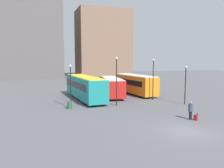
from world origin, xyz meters
TOP-DOWN VIEW (x-y plane):
  - ground_plane at (0.00, 0.00)m, footprint 160.00×160.00m
  - building_block_left at (-18.64, 59.49)m, footprint 31.66×16.83m
  - building_block_right at (11.58, 59.49)m, footprint 17.54×11.84m
  - bus_0 at (-4.42, 16.68)m, footprint 3.45×12.13m
  - bus_1 at (0.11, 17.92)m, footprint 4.03×9.49m
  - bus_2 at (4.41, 18.39)m, footprint 3.33×9.86m
  - traveler at (2.69, 2.70)m, footprint 0.48×0.48m
  - suitcase at (2.99, 2.27)m, footprint 0.24×0.41m
  - lamp_post_0 at (4.50, 12.83)m, footprint 0.28×0.28m
  - lamp_post_1 at (-7.19, 11.40)m, footprint 0.28×0.28m
  - lamp_post_2 at (6.75, 8.73)m, footprint 0.28×0.28m
  - lamp_post_3 at (-1.69, 10.90)m, footprint 0.28×0.28m
  - trash_bin at (-7.42, 11.06)m, footprint 0.52×0.52m

SIDE VIEW (x-z plane):
  - ground_plane at x=0.00m, z-range 0.00..0.00m
  - suitcase at x=2.99m, z-range -0.11..0.64m
  - trash_bin at x=-7.42m, z-range 0.00..0.85m
  - traveler at x=2.69m, z-range 0.16..1.89m
  - bus_1 at x=0.11m, z-range 0.12..2.96m
  - bus_2 at x=4.41m, z-range 0.13..3.28m
  - bus_0 at x=-4.42m, z-range 0.15..3.41m
  - lamp_post_2 at x=6.75m, z-range 0.48..5.33m
  - lamp_post_1 at x=-7.19m, z-range 0.49..5.56m
  - lamp_post_0 at x=4.50m, z-range 0.50..6.24m
  - lamp_post_3 at x=-1.69m, z-range 0.51..6.45m
  - building_block_right at x=11.58m, z-range 0.00..22.32m
  - building_block_left at x=-18.64m, z-range 0.00..23.27m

